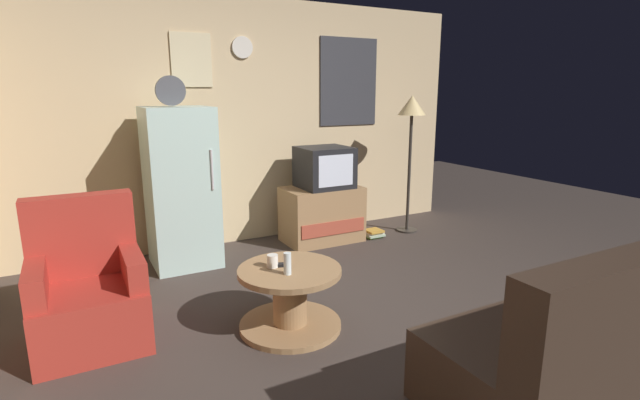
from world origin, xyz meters
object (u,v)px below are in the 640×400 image
object	(u,v)px
armchair	(88,293)
remote_control	(279,265)
mug_ceramic_white	(273,261)
book_stack	(374,233)
crt_tv	(324,167)
couch	(588,345)
tv_stand	(322,214)
standing_lamp	(412,116)
fridge	(181,187)
coffee_table	(290,298)
wine_glass	(287,264)

from	to	relation	value
armchair	remote_control	bearing A→B (deg)	-19.27
mug_ceramic_white	book_stack	world-z (taller)	mug_ceramic_white
mug_ceramic_white	armchair	world-z (taller)	armchair
crt_tv	mug_ceramic_white	size ratio (longest dim) A/B	6.00
couch	tv_stand	bearing A→B (deg)	88.79
standing_lamp	armchair	bearing A→B (deg)	-163.74
fridge	couch	distance (m)	3.46
coffee_table	remote_control	world-z (taller)	remote_control
fridge	coffee_table	size ratio (longest dim) A/B	2.46
mug_ceramic_white	remote_control	world-z (taller)	mug_ceramic_white
fridge	couch	world-z (taller)	fridge
fridge	crt_tv	world-z (taller)	fridge
book_stack	tv_stand	bearing A→B (deg)	162.39
couch	standing_lamp	bearing A→B (deg)	68.87
crt_tv	coffee_table	world-z (taller)	crt_tv
tv_stand	couch	xyz separation A→B (m)	(-0.07, -3.11, 0.01)
standing_lamp	coffee_table	size ratio (longest dim) A/B	2.21
tv_stand	wine_glass	xyz separation A→B (m)	(-1.20, -1.74, 0.22)
crt_tv	couch	world-z (taller)	crt_tv
couch	book_stack	world-z (taller)	couch
fridge	coffee_table	bearing A→B (deg)	-77.68
crt_tv	mug_ceramic_white	distance (m)	2.05
coffee_table	book_stack	size ratio (longest dim) A/B	3.44
mug_ceramic_white	book_stack	distance (m)	2.33
tv_stand	book_stack	bearing A→B (deg)	-17.61
standing_lamp	wine_glass	bearing A→B (deg)	-145.19
coffee_table	tv_stand	bearing A→B (deg)	55.11
coffee_table	armchair	world-z (taller)	armchair
wine_glass	book_stack	world-z (taller)	wine_glass
remote_control	couch	size ratio (longest dim) A/B	0.09
coffee_table	armchair	size ratio (longest dim) A/B	0.75
tv_stand	coffee_table	bearing A→B (deg)	-124.89
tv_stand	coffee_table	xyz separation A→B (m)	(-1.15, -1.65, -0.08)
fridge	coffee_table	distance (m)	1.77
book_stack	armchair	bearing A→B (deg)	-161.74
standing_lamp	armchair	world-z (taller)	standing_lamp
standing_lamp	crt_tv	bearing A→B (deg)	171.87
coffee_table	couch	size ratio (longest dim) A/B	0.42
remote_control	armchair	bearing A→B (deg)	-179.99
fridge	mug_ceramic_white	xyz separation A→B (m)	(0.27, -1.57, -0.26)
mug_ceramic_white	couch	world-z (taller)	couch
book_stack	coffee_table	bearing A→B (deg)	-139.70
crt_tv	armchair	bearing A→B (deg)	-154.37
mug_ceramic_white	wine_glass	bearing A→B (deg)	-77.21
wine_glass	standing_lamp	bearing A→B (deg)	34.81
crt_tv	tv_stand	bearing A→B (deg)	178.18
crt_tv	armchair	world-z (taller)	crt_tv
armchair	wine_glass	bearing A→B (deg)	-25.81
wine_glass	fridge	bearing A→B (deg)	99.92
standing_lamp	armchair	size ratio (longest dim) A/B	1.66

